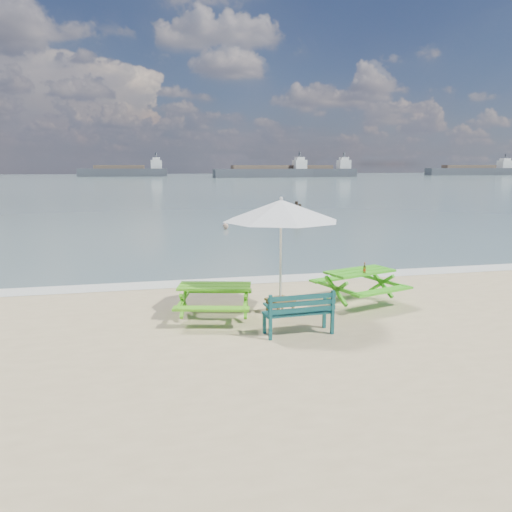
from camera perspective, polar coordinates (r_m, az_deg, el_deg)
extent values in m
plane|color=slate|center=(93.98, -10.95, 8.29)|extent=(300.00, 300.00, 0.00)
cube|color=silver|center=(14.16, -0.52, -2.77)|extent=(22.00, 0.90, 0.01)
cube|color=#52B31B|center=(10.60, -4.76, -3.45)|extent=(1.65, 1.06, 0.05)
cube|color=#52B31B|center=(11.36, -4.36, -3.99)|extent=(1.54, 0.62, 0.05)
cube|color=#52B31B|center=(9.99, -5.16, -6.02)|extent=(1.54, 0.62, 0.05)
cube|color=#52B31B|center=(10.70, -4.73, -5.43)|extent=(1.59, 1.17, 0.65)
cube|color=green|center=(12.01, 11.80, -1.74)|extent=(1.79, 1.23, 0.05)
cube|color=green|center=(12.64, 9.42, -2.48)|extent=(1.64, 0.77, 0.05)
cube|color=green|center=(11.55, 14.29, -3.90)|extent=(1.64, 0.77, 0.05)
cube|color=green|center=(12.10, 11.73, -3.63)|extent=(1.74, 1.34, 0.69)
cube|color=#104446|center=(9.73, 4.83, -6.43)|extent=(1.37, 0.48, 0.04)
cube|color=#104446|center=(9.48, 5.31, -5.45)|extent=(1.35, 0.11, 0.35)
cube|color=#104446|center=(9.80, 4.81, -7.62)|extent=(1.28, 0.53, 0.42)
cube|color=brown|center=(11.03, 2.79, -5.02)|extent=(0.66, 0.66, 0.05)
cube|color=brown|center=(11.08, 2.78, -5.83)|extent=(0.58, 0.58, 0.28)
cylinder|color=silver|center=(10.83, 2.83, -0.37)|extent=(0.05, 0.05, 2.43)
cone|color=silver|center=(10.68, 2.88, 5.24)|extent=(3.28, 3.28, 0.46)
cylinder|color=#985F16|center=(11.71, 12.29, -1.57)|extent=(0.06, 0.06, 0.15)
cylinder|color=#985F16|center=(11.69, 12.32, -0.90)|extent=(0.03, 0.03, 0.07)
cylinder|color=#AC2713|center=(11.71, 12.29, -1.57)|extent=(0.06, 0.06, 0.06)
imported|color=tan|center=(25.41, -3.54, 1.98)|extent=(0.66, 0.52, 1.59)
cylinder|color=black|center=(28.95, 4.63, 4.93)|extent=(0.19, 0.19, 1.35)
cylinder|color=black|center=(29.65, 5.03, 4.85)|extent=(0.17, 0.17, 1.14)
cube|color=#3D4148|center=(124.97, 0.87, 9.43)|extent=(25.05, 5.31, 2.20)
cube|color=silver|center=(127.95, 5.00, 10.40)|extent=(3.14, 3.15, 2.20)
cube|color=#3D4148|center=(130.49, 6.08, 9.41)|extent=(24.68, 4.78, 2.20)
cube|color=silver|center=(133.46, 10.00, 10.28)|extent=(3.04, 3.09, 2.20)
cube|color=#3D4148|center=(164.71, 23.46, 8.83)|extent=(29.30, 4.09, 2.20)
cube|color=silver|center=(171.47, 26.56, 9.36)|extent=(3.52, 3.01, 2.20)
cube|color=#3D4148|center=(138.28, -14.94, 9.18)|extent=(23.12, 5.61, 2.20)
cube|color=silver|center=(137.60, -11.32, 10.24)|extent=(2.95, 3.19, 2.20)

